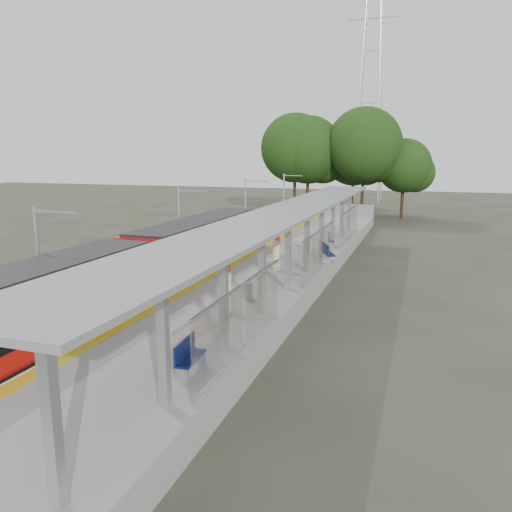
{
  "coord_description": "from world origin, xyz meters",
  "views": [
    {
      "loc": [
        8.01,
        -8.47,
        7.34
      ],
      "look_at": [
        0.05,
        15.01,
        2.3
      ],
      "focal_mm": 35.0,
      "sensor_mm": 36.0,
      "label": 1
    }
  ],
  "objects_px": {
    "train": "(135,271)",
    "bench_mid": "(327,252)",
    "bench_near": "(188,355)",
    "bench_far": "(330,239)",
    "litter_bin": "(248,291)",
    "info_pillar_near": "(226,291)",
    "info_pillar_far": "(276,255)"
  },
  "relations": [
    {
      "from": "train",
      "to": "bench_mid",
      "type": "distance_m",
      "value": 12.18
    },
    {
      "from": "bench_near",
      "to": "bench_far",
      "type": "distance_m",
      "value": 22.08
    },
    {
      "from": "train",
      "to": "bench_mid",
      "type": "height_order",
      "value": "train"
    },
    {
      "from": "bench_far",
      "to": "litter_bin",
      "type": "xyz_separation_m",
      "value": [
        -1.0,
        -14.42,
        -0.07
      ]
    },
    {
      "from": "bench_far",
      "to": "litter_bin",
      "type": "bearing_deg",
      "value": -105.34
    },
    {
      "from": "litter_bin",
      "to": "bench_far",
      "type": "bearing_deg",
      "value": 86.05
    },
    {
      "from": "litter_bin",
      "to": "train",
      "type": "bearing_deg",
      "value": -173.01
    },
    {
      "from": "bench_far",
      "to": "info_pillar_near",
      "type": "distance_m",
      "value": 16.33
    },
    {
      "from": "train",
      "to": "bench_near",
      "type": "bearing_deg",
      "value": -48.64
    },
    {
      "from": "train",
      "to": "bench_mid",
      "type": "bearing_deg",
      "value": 54.29
    },
    {
      "from": "train",
      "to": "info_pillar_far",
      "type": "distance_m",
      "value": 8.27
    },
    {
      "from": "bench_far",
      "to": "info_pillar_near",
      "type": "bearing_deg",
      "value": -105.97
    },
    {
      "from": "bench_near",
      "to": "info_pillar_near",
      "type": "height_order",
      "value": "info_pillar_near"
    },
    {
      "from": "bench_near",
      "to": "train",
      "type": "bearing_deg",
      "value": 127.62
    },
    {
      "from": "info_pillar_near",
      "to": "litter_bin",
      "type": "relative_size",
      "value": 2.43
    },
    {
      "from": "bench_near",
      "to": "litter_bin",
      "type": "height_order",
      "value": "bench_near"
    },
    {
      "from": "bench_near",
      "to": "bench_far",
      "type": "relative_size",
      "value": 1.09
    },
    {
      "from": "train",
      "to": "info_pillar_near",
      "type": "relative_size",
      "value": 14.0
    },
    {
      "from": "train",
      "to": "bench_far",
      "type": "height_order",
      "value": "train"
    },
    {
      "from": "train",
      "to": "info_pillar_near",
      "type": "bearing_deg",
      "value": -13.41
    },
    {
      "from": "bench_far",
      "to": "info_pillar_far",
      "type": "relative_size",
      "value": 0.71
    },
    {
      "from": "train",
      "to": "info_pillar_far",
      "type": "height_order",
      "value": "train"
    },
    {
      "from": "train",
      "to": "bench_near",
      "type": "distance_m",
      "value": 9.34
    },
    {
      "from": "info_pillar_near",
      "to": "train",
      "type": "bearing_deg",
      "value": 170.68
    },
    {
      "from": "bench_near",
      "to": "info_pillar_near",
      "type": "bearing_deg",
      "value": 97.42
    },
    {
      "from": "bench_mid",
      "to": "info_pillar_near",
      "type": "relative_size",
      "value": 0.84
    },
    {
      "from": "info_pillar_far",
      "to": "bench_mid",
      "type": "bearing_deg",
      "value": 72.56
    },
    {
      "from": "train",
      "to": "bench_near",
      "type": "height_order",
      "value": "train"
    },
    {
      "from": "info_pillar_near",
      "to": "bench_far",
      "type": "bearing_deg",
      "value": 89.51
    },
    {
      "from": "bench_mid",
      "to": "info_pillar_near",
      "type": "height_order",
      "value": "info_pillar_near"
    },
    {
      "from": "bench_mid",
      "to": "bench_far",
      "type": "bearing_deg",
      "value": 73.64
    },
    {
      "from": "bench_near",
      "to": "bench_mid",
      "type": "bearing_deg",
      "value": 83.07
    }
  ]
}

